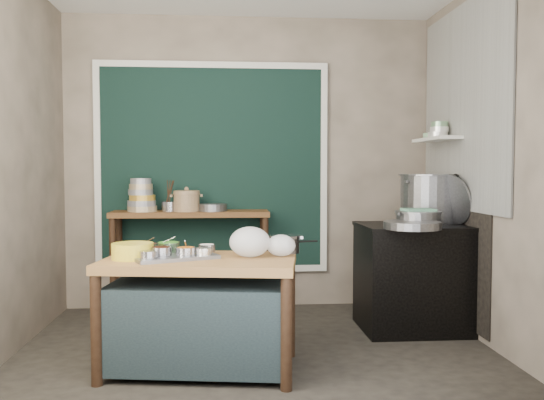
{
  "coord_description": "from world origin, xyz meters",
  "views": [
    {
      "loc": [
        -0.21,
        -4.09,
        1.33
      ],
      "look_at": [
        0.13,
        0.25,
        1.1
      ],
      "focal_mm": 38.0,
      "sensor_mm": 36.0,
      "label": 1
    }
  ],
  "objects": [
    {
      "name": "prep_table",
      "position": [
        -0.39,
        -0.3,
        0.38
      ],
      "size": [
        1.34,
        0.89,
        0.75
      ],
      "primitive_type": "cube",
      "rotation": [
        0.0,
        0.0,
        -0.15
      ],
      "color": "brown",
      "rests_on": "floor"
    },
    {
      "name": "shelf_bowl_green",
      "position": [
        1.63,
        1.0,
        1.64
      ],
      "size": [
        0.16,
        0.16,
        0.05
      ],
      "primitive_type": "cylinder",
      "rotation": [
        0.0,
        0.0,
        0.17
      ],
      "color": "gray",
      "rests_on": "wall_shelf"
    },
    {
      "name": "left_wall",
      "position": [
        -1.76,
        0.0,
        1.4
      ],
      "size": [
        0.02,
        3.0,
        2.8
      ],
      "primitive_type": "cube",
      "color": "gray",
      "rests_on": "floor"
    },
    {
      "name": "back_counter",
      "position": [
        -0.55,
        1.28,
        0.47
      ],
      "size": [
        1.45,
        0.4,
        0.95
      ],
      "primitive_type": "cube",
      "color": "brown",
      "rests_on": "floor"
    },
    {
      "name": "wide_bowl",
      "position": [
        -0.35,
        1.26,
        0.98
      ],
      "size": [
        0.33,
        0.33,
        0.07
      ],
      "primitive_type": "cylinder",
      "rotation": [
        0.0,
        0.0,
        -0.25
      ],
      "color": "gray",
      "rests_on": "back_counter"
    },
    {
      "name": "stock_pot",
      "position": [
        1.54,
        0.77,
        1.09
      ],
      "size": [
        0.7,
        0.7,
        0.42
      ],
      "primitive_type": null,
      "rotation": [
        0.0,
        0.0,
        0.43
      ],
      "color": "gray",
      "rests_on": "stove_top"
    },
    {
      "name": "soot_patch",
      "position": [
        1.74,
        0.65,
        0.7
      ],
      "size": [
        0.01,
        1.3,
        1.3
      ],
      "primitive_type": "cube",
      "color": "black",
      "rests_on": "right_wall"
    },
    {
      "name": "shelf_bowl_stack",
      "position": [
        1.63,
        0.81,
        1.68
      ],
      "size": [
        0.17,
        0.17,
        0.13
      ],
      "color": "silver",
      "rests_on": "wall_shelf"
    },
    {
      "name": "plastic_bag_b",
      "position": [
        0.15,
        -0.26,
        0.82
      ],
      "size": [
        0.22,
        0.2,
        0.15
      ],
      "primitive_type": "ellipsoid",
      "rotation": [
        0.0,
        0.0,
        -0.19
      ],
      "color": "white",
      "rests_on": "prep_table"
    },
    {
      "name": "stove_top",
      "position": [
        1.35,
        0.55,
        0.86
      ],
      "size": [
        0.92,
        0.69,
        0.03
      ],
      "primitive_type": "cube",
      "color": "black",
      "rests_on": "stove_block"
    },
    {
      "name": "curtain_panel",
      "position": [
        -0.35,
        1.47,
        1.35
      ],
      "size": [
        2.1,
        0.02,
        1.9
      ],
      "primitive_type": "cube",
      "color": "black",
      "rests_on": "back_wall"
    },
    {
      "name": "green_cloth",
      "position": [
        1.32,
        0.4,
        1.01
      ],
      "size": [
        0.25,
        0.2,
        0.02
      ],
      "primitive_type": "cube",
      "rotation": [
        0.0,
        0.0,
        0.09
      ],
      "color": "#538B6B",
      "rests_on": "steamer"
    },
    {
      "name": "floor",
      "position": [
        0.0,
        0.0,
        -0.01
      ],
      "size": [
        3.5,
        3.0,
        0.02
      ],
      "primitive_type": "cube",
      "color": "#302B24",
      "rests_on": "ground"
    },
    {
      "name": "bowl_stack",
      "position": [
        -0.99,
        1.25,
        1.08
      ],
      "size": [
        0.27,
        0.27,
        0.3
      ],
      "color": "tan",
      "rests_on": "back_counter"
    },
    {
      "name": "tile_panel",
      "position": [
        1.74,
        0.55,
        1.85
      ],
      "size": [
        0.02,
        1.7,
        1.7
      ],
      "primitive_type": "cube",
      "color": "#B2B2AA",
      "rests_on": "right_wall"
    },
    {
      "name": "yellow_basin",
      "position": [
        -0.83,
        -0.3,
        0.8
      ],
      "size": [
        0.33,
        0.33,
        0.1
      ],
      "primitive_type": "cylinder",
      "rotation": [
        0.0,
        0.0,
        -0.26
      ],
      "color": "gold",
      "rests_on": "prep_table"
    },
    {
      "name": "condiment_bowls",
      "position": [
        -0.62,
        -0.25,
        0.8
      ],
      "size": [
        0.56,
        0.43,
        0.06
      ],
      "color": "gray",
      "rests_on": "condiment_tray"
    },
    {
      "name": "plastic_bag_a",
      "position": [
        -0.06,
        -0.28,
        0.85
      ],
      "size": [
        0.3,
        0.26,
        0.2
      ],
      "primitive_type": "ellipsoid",
      "rotation": [
        0.0,
        0.0,
        -0.12
      ],
      "color": "white",
      "rests_on": "prep_table"
    },
    {
      "name": "back_wall",
      "position": [
        0.0,
        1.51,
        1.4
      ],
      "size": [
        3.5,
        0.02,
        2.8
      ],
      "primitive_type": "cube",
      "color": "gray",
      "rests_on": "floor"
    },
    {
      "name": "stove_block",
      "position": [
        1.35,
        0.55,
        0.42
      ],
      "size": [
        0.9,
        0.68,
        0.85
      ],
      "primitive_type": "cube",
      "color": "black",
      "rests_on": "floor"
    },
    {
      "name": "wall_shelf",
      "position": [
        1.63,
        0.85,
        1.6
      ],
      "size": [
        0.22,
        0.7,
        0.03
      ],
      "primitive_type": "cube",
      "color": "beige",
      "rests_on": "right_wall"
    },
    {
      "name": "shallow_pan",
      "position": [
        1.2,
        0.19,
        0.91
      ],
      "size": [
        0.52,
        0.52,
        0.06
      ],
      "primitive_type": "cylinder",
      "rotation": [
        0.0,
        0.0,
        0.21
      ],
      "color": "gray",
      "rests_on": "stove_top"
    },
    {
      "name": "saucepan",
      "position": [
        0.19,
        -0.09,
        0.81
      ],
      "size": [
        0.26,
        0.26,
        0.12
      ],
      "primitive_type": null,
      "rotation": [
        0.0,
        0.0,
        0.19
      ],
      "color": "gray",
      "rests_on": "prep_table"
    },
    {
      "name": "curtain_frame",
      "position": [
        -0.35,
        1.46,
        1.35
      ],
      "size": [
        2.22,
        0.03,
        2.02
      ],
      "primitive_type": null,
      "color": "beige",
      "rests_on": "back_wall"
    },
    {
      "name": "utensil_cup",
      "position": [
        -0.74,
        1.27,
        0.99
      ],
      "size": [
        0.19,
        0.19,
        0.09
      ],
      "primitive_type": "cylinder",
      "rotation": [
        0.0,
        0.0,
        0.36
      ],
      "color": "gray",
      "rests_on": "back_counter"
    },
    {
      "name": "ceramic_crock",
      "position": [
        -0.58,
        1.24,
        1.04
      ],
      "size": [
        0.29,
        0.29,
        0.17
      ],
      "primitive_type": null,
      "rotation": [
        0.0,
        0.0,
        0.16
      ],
      "color": "#957651",
      "rests_on": "back_counter"
    },
    {
      "name": "pot_lid",
      "position": [
        1.65,
        0.52,
        1.09
      ],
      "size": [
        0.23,
        0.43,
        0.42
      ],
      "primitive_type": "cylinder",
      "rotation": [
        0.0,
        1.36,
        0.31
      ],
      "color": "gray",
      "rests_on": "stove_top"
    },
    {
      "name": "steamer",
      "position": [
        1.32,
        0.4,
        0.94
      ],
      "size": [
        0.48,
        0.48,
        0.12
      ],
      "primitive_type": null,
      "rotation": [
        0.0,
        0.0,
        0.31
      ],
      "color": "gray",
      "rests_on": "stove_top"
    },
    {
      "name": "condiment_tray",
      "position": [
        -0.57,
        -0.28,
        0.76
      ],
      "size": [
        0.64,
        0.57,
        0.02
      ],
      "primitive_type": "cube",
      "rotation": [
        0.0,
        0.0,
        0.42
      ],
      "color": "gray",
      "rests_on": "prep_table"
    },
    {
      "name": "right_wall",
      "position": [
        1.76,
        0.0,
        1.4
      ],
      "size": [
        0.02,
        3.0,
        2.8
      ],
      "primitive_type": "cube",
      "color": "gray",
      "rests_on": "floor"
    }
  ]
}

